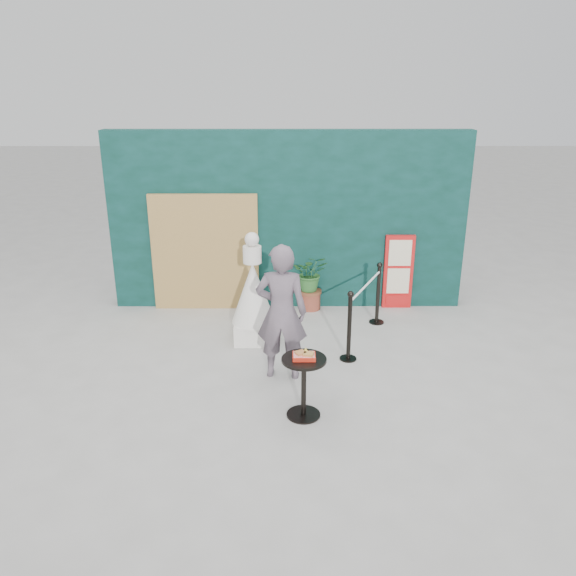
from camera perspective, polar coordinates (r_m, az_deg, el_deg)
name	(u,v)px	position (r m, az deg, el deg)	size (l,w,h in m)	color
ground	(288,395)	(7.19, 0.02, -10.82)	(60.00, 60.00, 0.00)	#ADAAA5
back_wall	(288,221)	(9.58, -0.02, 6.83)	(6.00, 0.30, 3.00)	black
bamboo_fence	(205,253)	(9.60, -8.42, 3.56)	(1.80, 0.08, 2.00)	tan
woman	(281,312)	(7.25, -0.67, -2.49)	(0.67, 0.44, 1.83)	#685965
menu_board	(398,272)	(9.81, 11.15, 1.60)	(0.50, 0.07, 1.30)	red
statue	(253,298)	(8.37, -3.56, -1.00)	(0.66, 0.66, 1.69)	white
cafe_table	(304,378)	(6.55, 1.62, -9.13)	(0.52, 0.52, 0.75)	black
food_basket	(304,355)	(6.42, 1.66, -6.86)	(0.26, 0.19, 0.11)	red
planter	(310,278)	(9.60, 2.30, 1.06)	(0.58, 0.50, 0.99)	brown
stanchion_barrier	(365,310)	(8.51, 7.80, -2.20)	(0.84, 1.54, 1.03)	black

